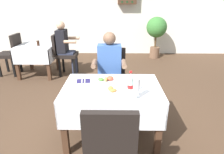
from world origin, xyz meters
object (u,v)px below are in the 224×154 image
(chair_near_camera_side, at_px, (111,143))
(background_table_tumbler, at_px, (38,43))
(potted_plant_corner, at_px, (156,30))
(main_dining_table, at_px, (112,99))
(plate_near_camera, at_px, (111,91))
(chair_far_diner_seat, at_px, (113,75))
(cola_bottle_primary, at_px, (130,84))
(plate_far_diner, at_px, (106,80))
(beer_glass_left, at_px, (136,88))
(background_patron, at_px, (65,46))
(background_dining_table, at_px, (37,53))
(napkin_cutlery_set, at_px, (83,81))
(background_chair_left, at_px, (11,52))
(seated_diner_far, at_px, (109,68))
(background_chair_right, at_px, (64,52))

(chair_near_camera_side, relative_size, background_table_tumbler, 8.82)
(potted_plant_corner, bearing_deg, chair_near_camera_side, -105.78)
(main_dining_table, height_order, plate_near_camera, plate_near_camera)
(chair_near_camera_side, bearing_deg, background_table_tumbler, 119.97)
(chair_far_diner_seat, relative_size, cola_bottle_primary, 3.64)
(potted_plant_corner, bearing_deg, plate_far_diner, -110.68)
(chair_far_diner_seat, relative_size, chair_near_camera_side, 1.00)
(beer_glass_left, xyz_separation_m, background_patron, (-1.38, 2.52, -0.14))
(chair_far_diner_seat, bearing_deg, background_dining_table, 141.13)
(cola_bottle_primary, xyz_separation_m, napkin_cutlery_set, (-0.58, 0.33, -0.11))
(background_chair_left, height_order, background_patron, background_patron)
(background_patron, xyz_separation_m, background_table_tumbler, (-0.58, -0.08, 0.07))
(potted_plant_corner, bearing_deg, plate_near_camera, -108.22)
(main_dining_table, xyz_separation_m, seated_diner_far, (-0.05, 0.69, 0.15))
(background_dining_table, bearing_deg, potted_plant_corner, 25.78)
(chair_near_camera_side, height_order, background_chair_right, same)
(background_patron, bearing_deg, background_chair_left, -180.00)
(plate_near_camera, height_order, background_chair_left, background_chair_left)
(background_dining_table, height_order, background_chair_left, background_chair_left)
(plate_far_diner, xyz_separation_m, cola_bottle_primary, (0.28, -0.32, 0.10))
(main_dining_table, bearing_deg, cola_bottle_primary, -41.92)
(background_dining_table, xyz_separation_m, background_table_tumbler, (0.08, -0.08, 0.24))
(chair_far_diner_seat, distance_m, background_table_tumbler, 2.18)
(plate_near_camera, xyz_separation_m, background_table_tumbler, (-1.70, 2.32, 0.04))
(chair_far_diner_seat, xyz_separation_m, plate_near_camera, (-0.00, -0.96, 0.19))
(beer_glass_left, xyz_separation_m, napkin_cutlery_set, (-0.63, 0.44, -0.12))
(chair_near_camera_side, bearing_deg, chair_far_diner_seat, 90.00)
(chair_far_diner_seat, bearing_deg, background_table_tumbler, 141.40)
(chair_near_camera_side, bearing_deg, beer_glass_left, 62.42)
(background_table_tumbler, bearing_deg, chair_near_camera_side, -60.03)
(seated_diner_far, xyz_separation_m, background_chair_right, (-1.12, 1.54, -0.16))
(background_chair_right, relative_size, potted_plant_corner, 0.79)
(napkin_cutlery_set, height_order, potted_plant_corner, potted_plant_corner)
(plate_far_diner, height_order, background_chair_left, background_chair_left)
(background_dining_table, relative_size, background_table_tumbler, 7.58)
(plate_far_diner, bearing_deg, potted_plant_corner, 69.32)
(background_dining_table, bearing_deg, chair_far_diner_seat, -38.87)
(seated_diner_far, relative_size, plate_near_camera, 5.29)
(napkin_cutlery_set, distance_m, background_chair_right, 2.24)
(plate_near_camera, bearing_deg, napkin_cutlery_set, 139.41)
(background_chair_left, distance_m, background_table_tumbler, 0.74)
(cola_bottle_primary, height_order, napkin_cutlery_set, cola_bottle_primary)
(chair_far_diner_seat, relative_size, background_chair_right, 1.00)
(main_dining_table, bearing_deg, napkin_cutlery_set, 158.33)
(seated_diner_far, bearing_deg, napkin_cutlery_set, -120.78)
(napkin_cutlery_set, bearing_deg, background_dining_table, 124.12)
(beer_glass_left, relative_size, background_patron, 0.18)
(main_dining_table, distance_m, chair_far_diner_seat, 0.79)
(chair_far_diner_seat, bearing_deg, cola_bottle_primary, -78.08)
(napkin_cutlery_set, distance_m, background_table_tumbler, 2.41)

